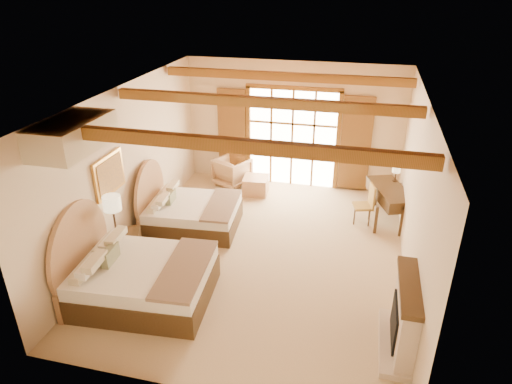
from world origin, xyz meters
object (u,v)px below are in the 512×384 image
(bed_far, at_px, (186,210))
(armchair, at_px, (232,172))
(nightstand, at_px, (128,245))
(bed_near, at_px, (133,274))
(desk, at_px, (389,203))

(bed_far, xyz_separation_m, armchair, (0.36, 2.37, -0.03))
(nightstand, bearing_deg, bed_far, 45.08)
(bed_near, bearing_deg, nightstand, 118.55)
(armchair, xyz_separation_m, desk, (3.96, -1.00, 0.05))
(bed_near, distance_m, desk, 5.77)
(nightstand, bearing_deg, armchair, 54.51)
(nightstand, bearing_deg, bed_near, -77.85)
(bed_near, relative_size, bed_far, 1.14)
(bed_far, distance_m, desk, 4.54)
(armchair, distance_m, desk, 4.09)
(bed_near, relative_size, armchair, 2.96)
(bed_near, xyz_separation_m, armchair, (0.33, 4.86, -0.09))
(nightstand, height_order, armchair, armchair)
(bed_near, height_order, bed_far, bed_near)
(bed_far, relative_size, desk, 1.32)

